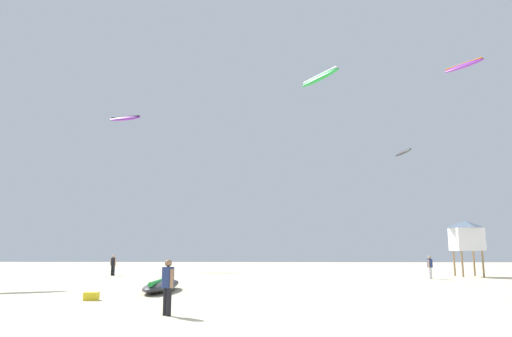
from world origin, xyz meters
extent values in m
cylinder|color=black|center=(-2.39, 3.65, 0.43)|extent=(0.16, 0.16, 0.86)
cylinder|color=black|center=(-2.26, 3.51, 0.43)|extent=(0.16, 0.16, 0.86)
cylinder|color=navy|center=(-2.32, 3.58, 1.18)|extent=(0.39, 0.39, 0.64)
cylinder|color=#936B4C|center=(-2.48, 3.75, 1.15)|extent=(0.11, 0.11, 0.59)
cylinder|color=#936B4C|center=(-2.16, 3.42, 1.15)|extent=(0.11, 0.11, 0.59)
sphere|color=#936B4C|center=(-2.32, 3.58, 1.62)|extent=(0.23, 0.23, 0.23)
cylinder|color=silver|center=(12.05, 21.50, 0.39)|extent=(0.15, 0.15, 0.78)
cylinder|color=silver|center=(11.93, 21.37, 0.39)|extent=(0.15, 0.15, 0.78)
cylinder|color=navy|center=(11.99, 21.43, 1.08)|extent=(0.36, 0.36, 0.59)
cylinder|color=tan|center=(12.13, 21.59, 1.05)|extent=(0.10, 0.10, 0.54)
cylinder|color=tan|center=(11.85, 21.28, 1.05)|extent=(0.10, 0.10, 0.54)
sphere|color=tan|center=(11.99, 21.43, 1.48)|extent=(0.21, 0.21, 0.21)
cylinder|color=black|center=(-11.28, 24.79, 0.39)|extent=(0.15, 0.15, 0.78)
cylinder|color=black|center=(-11.11, 24.74, 0.39)|extent=(0.15, 0.15, 0.78)
cylinder|color=black|center=(-11.19, 24.76, 1.07)|extent=(0.36, 0.36, 0.58)
cylinder|color=tan|center=(-11.39, 24.82, 1.05)|extent=(0.10, 0.10, 0.54)
cylinder|color=tan|center=(-10.99, 24.70, 1.05)|extent=(0.10, 0.10, 0.54)
sphere|color=tan|center=(-11.19, 24.76, 1.47)|extent=(0.21, 0.21, 0.21)
ellipsoid|color=#2D2D33|center=(-4.37, 11.67, 0.28)|extent=(1.56, 5.14, 0.64)
cylinder|color=green|center=(-4.37, 11.67, 0.51)|extent=(0.31, 4.71, 0.22)
cylinder|color=#8C704C|center=(16.59, 25.11, 0.95)|extent=(0.14, 0.14, 1.90)
cylinder|color=#8C704C|center=(16.59, 23.61, 0.95)|extent=(0.14, 0.14, 1.90)
cylinder|color=#8C704C|center=(15.09, 25.11, 0.95)|extent=(0.14, 0.14, 1.90)
cylinder|color=#8C704C|center=(15.09, 23.61, 0.95)|extent=(0.14, 0.14, 1.90)
cube|color=white|center=(15.84, 24.36, 2.75)|extent=(2.00, 2.00, 1.70)
pyramid|color=slate|center=(15.84, 24.36, 3.87)|extent=(2.30, 2.30, 0.55)
cube|color=yellow|center=(-6.34, 7.82, 0.16)|extent=(0.56, 0.36, 0.32)
ellipsoid|color=#2D2D33|center=(15.08, 36.62, 12.05)|extent=(1.56, 3.44, 0.74)
ellipsoid|color=purple|center=(19.08, 29.80, 18.84)|extent=(3.27, 3.79, 0.94)
cylinder|color=orange|center=(19.08, 29.80, 19.02)|extent=(2.33, 2.97, 0.17)
ellipsoid|color=green|center=(4.68, 21.01, 14.44)|extent=(3.22, 4.10, 1.01)
cylinder|color=white|center=(4.68, 21.01, 14.62)|extent=(2.20, 3.28, 0.18)
ellipsoid|color=purple|center=(-15.60, 39.47, 16.84)|extent=(4.03, 1.92, 0.97)
cylinder|color=#2D2D33|center=(-15.60, 39.47, 17.01)|extent=(3.52, 0.95, 0.17)
camera|label=1|loc=(0.89, -11.33, 2.08)|focal=32.36mm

